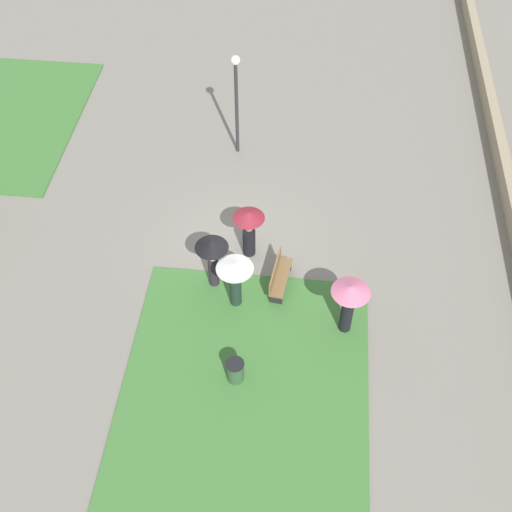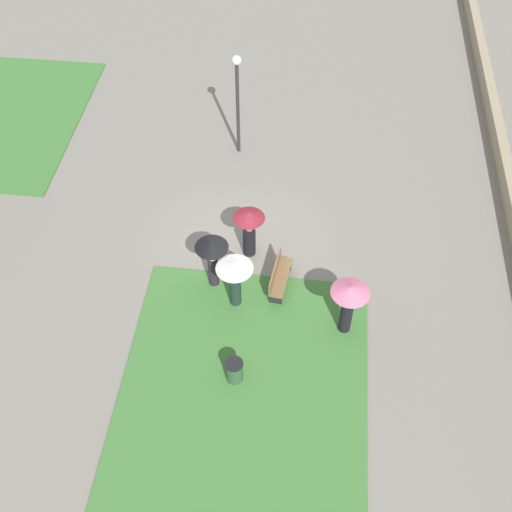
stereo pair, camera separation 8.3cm
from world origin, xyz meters
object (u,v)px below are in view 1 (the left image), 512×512
object	(u,v)px
crowd_person_white	(235,275)
crowd_person_black	(212,253)
park_bench	(279,276)
lamp_post	(236,92)
crowd_person_pink	(349,299)
crowd_person_maroon	(249,227)
trash_bin	(235,371)

from	to	relation	value
crowd_person_white	crowd_person_black	xyz separation A→B (m)	(0.65, 0.73, 0.11)
park_bench	crowd_person_black	size ratio (longest dim) A/B	0.82
lamp_post	crowd_person_pink	xyz separation A→B (m)	(-7.38, -3.96, -1.14)
lamp_post	park_bench	bearing A→B (deg)	-161.91
crowd_person_white	crowd_person_maroon	distance (m)	2.00
lamp_post	crowd_person_white	world-z (taller)	lamp_post
trash_bin	crowd_person_black	world-z (taller)	crowd_person_black
trash_bin	crowd_person_black	size ratio (longest dim) A/B	0.41
lamp_post	trash_bin	size ratio (longest dim) A/B	4.91
trash_bin	crowd_person_black	xyz separation A→B (m)	(3.15, 1.04, 1.01)
lamp_post	trash_bin	distance (m)	9.61
crowd_person_pink	crowd_person_maroon	bearing A→B (deg)	18.96
trash_bin	crowd_person_maroon	distance (m)	4.56
lamp_post	crowd_person_white	size ratio (longest dim) A/B	2.16
park_bench	crowd_person_black	xyz separation A→B (m)	(-0.13, 1.91, 0.94)
trash_bin	crowd_person_black	distance (m)	3.47
crowd_person_white	crowd_person_black	bearing A→B (deg)	-133.11
park_bench	crowd_person_pink	xyz separation A→B (m)	(-1.36, -1.99, 0.94)
trash_bin	crowd_person_pink	world-z (taller)	crowd_person_pink
lamp_post	crowd_person_pink	bearing A→B (deg)	-151.81
crowd_person_white	crowd_person_maroon	size ratio (longest dim) A/B	1.01
trash_bin	crowd_person_white	distance (m)	2.68
crowd_person_white	park_bench	bearing A→B (deg)	121.59
park_bench	crowd_person_black	world-z (taller)	crowd_person_black
trash_bin	crowd_person_pink	bearing A→B (deg)	-56.07
park_bench	crowd_person_white	distance (m)	1.64
trash_bin	crowd_person_maroon	size ratio (longest dim) A/B	0.44
park_bench	trash_bin	distance (m)	3.40
trash_bin	crowd_person_maroon	bearing A→B (deg)	1.77
lamp_post	crowd_person_pink	size ratio (longest dim) A/B	1.99
park_bench	crowd_person_pink	bearing A→B (deg)	-117.19
park_bench	lamp_post	distance (m)	6.67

